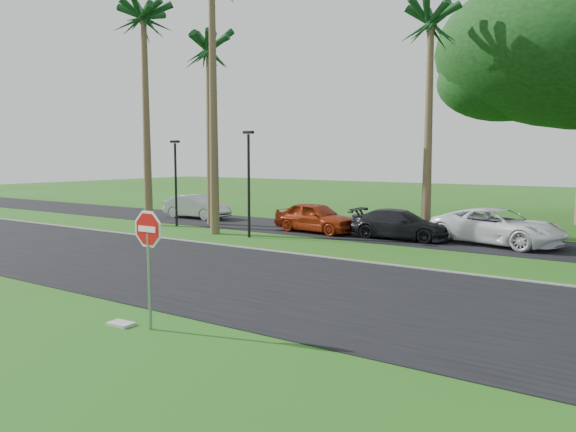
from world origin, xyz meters
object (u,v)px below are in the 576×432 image
at_px(stop_sign_near, 148,245).
at_px(car_dark, 400,225).
at_px(car_silver, 197,207).
at_px(car_minivan, 498,227).
at_px(car_red, 316,218).

bearing_deg(stop_sign_near, car_dark, 93.09).
relative_size(car_silver, car_minivan, 0.77).
height_order(car_silver, car_minivan, car_minivan).
bearing_deg(car_red, stop_sign_near, -155.95).
distance_m(car_silver, car_red, 8.77).
height_order(car_red, car_minivan, car_minivan).
bearing_deg(stop_sign_near, car_red, 108.64).
xyz_separation_m(car_dark, car_minivan, (3.87, 0.76, 0.10)).
bearing_deg(car_silver, car_dark, -95.27).
xyz_separation_m(car_red, car_dark, (4.09, 0.25, -0.07)).
bearing_deg(car_minivan, stop_sign_near, -177.43).
xyz_separation_m(stop_sign_near, car_dark, (-0.79, 14.73, -1.14)).
xyz_separation_m(car_red, car_minivan, (7.95, 1.01, 0.03)).
bearing_deg(car_minivan, car_red, 111.02).
bearing_deg(car_dark, car_red, 92.56).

